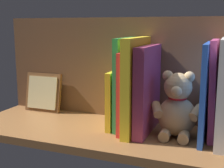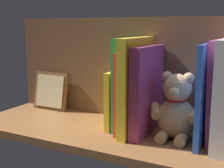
# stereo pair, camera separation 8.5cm
# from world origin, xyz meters

# --- Properties ---
(ground_plane) EXTENTS (0.86, 0.31, 0.02)m
(ground_plane) POSITION_xyz_m (0.00, 0.00, -0.01)
(ground_plane) COLOR brown
(shelf_back_panel) EXTENTS (0.86, 0.02, 0.32)m
(shelf_back_panel) POSITION_xyz_m (0.00, -0.13, 0.16)
(shelf_back_panel) COLOR brown
(shelf_back_panel) RESTS_ON ground_plane
(book_1) EXTENTS (0.02, 0.15, 0.26)m
(book_1) POSITION_xyz_m (-0.27, -0.05, 0.13)
(book_1) COLOR #B23F72
(book_1) RESTS_ON ground_plane
(book_2) EXTENTS (0.01, 0.19, 0.25)m
(book_2) POSITION_xyz_m (-0.25, -0.03, 0.13)
(book_2) COLOR blue
(book_2) RESTS_ON ground_plane
(teddy_bear) EXTENTS (0.14, 0.12, 0.18)m
(teddy_bear) POSITION_xyz_m (-0.18, -0.02, 0.08)
(teddy_bear) COLOR tan
(teddy_bear) RESTS_ON ground_plane
(book_3) EXTENTS (0.03, 0.19, 0.24)m
(book_3) POSITION_xyz_m (-0.10, -0.02, 0.12)
(book_3) COLOR #B23F72
(book_3) RESTS_ON ground_plane
(book_4) EXTENTS (0.03, 0.20, 0.26)m
(book_4) POSITION_xyz_m (-0.07, -0.02, 0.13)
(book_4) COLOR yellow
(book_4) RESTS_ON ground_plane
(book_5) EXTENTS (0.01, 0.18, 0.23)m
(book_5) POSITION_xyz_m (-0.04, -0.03, 0.11)
(book_5) COLOR red
(book_5) RESTS_ON ground_plane
(book_6) EXTENTS (0.02, 0.16, 0.26)m
(book_6) POSITION_xyz_m (-0.02, -0.04, 0.13)
(book_6) COLOR green
(book_6) RESTS_ON ground_plane
(book_7) EXTENTS (0.02, 0.16, 0.17)m
(book_7) POSITION_xyz_m (-0.00, -0.04, 0.08)
(book_7) COLOR yellow
(book_7) RESTS_ON ground_plane
(picture_frame_leaning) EXTENTS (0.13, 0.04, 0.13)m
(picture_frame_leaning) POSITION_xyz_m (0.30, -0.10, 0.07)
(picture_frame_leaning) COLOR brown
(picture_frame_leaning) RESTS_ON ground_plane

